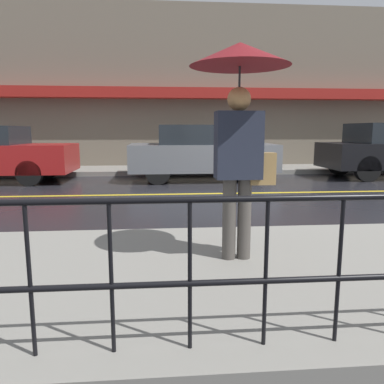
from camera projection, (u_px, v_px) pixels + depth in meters
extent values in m
plane|color=black|center=(255.00, 193.00, 8.20)|extent=(80.00, 80.00, 0.00)
cube|color=gray|center=(223.00, 169.00, 12.46)|extent=(28.00, 2.00, 0.14)
cube|color=gold|center=(255.00, 193.00, 8.20)|extent=(25.20, 0.12, 0.01)
cube|color=#706656|center=(218.00, 89.00, 13.14)|extent=(28.00, 0.30, 5.61)
cube|color=maroon|center=(220.00, 93.00, 12.76)|extent=(16.80, 0.55, 0.35)
cylinder|color=black|center=(30.00, 282.00, 2.00)|extent=(0.02, 0.02, 0.86)
cylinder|color=black|center=(111.00, 279.00, 2.03)|extent=(0.02, 0.02, 0.86)
cylinder|color=black|center=(190.00, 276.00, 2.07)|extent=(0.02, 0.02, 0.86)
cylinder|color=black|center=(266.00, 274.00, 2.10)|extent=(0.02, 0.02, 0.86)
cylinder|color=black|center=(339.00, 271.00, 2.14)|extent=(0.02, 0.02, 0.86)
cylinder|color=#4C4742|center=(229.00, 219.00, 3.57)|extent=(0.13, 0.13, 0.78)
cylinder|color=#4C4742|center=(244.00, 219.00, 3.58)|extent=(0.13, 0.13, 0.78)
cube|color=#232838|center=(238.00, 145.00, 3.46)|extent=(0.42, 0.25, 0.62)
sphere|color=tan|center=(239.00, 99.00, 3.39)|extent=(0.21, 0.21, 0.21)
cylinder|color=#262628|center=(239.00, 106.00, 3.40)|extent=(0.02, 0.02, 0.70)
cone|color=maroon|center=(240.00, 54.00, 3.33)|extent=(0.91, 0.91, 0.21)
cube|color=#9E7A47|center=(262.00, 169.00, 3.51)|extent=(0.24, 0.12, 0.30)
cylinder|color=black|center=(48.00, 167.00, 10.78)|extent=(0.63, 0.22, 0.63)
cylinder|color=black|center=(30.00, 173.00, 9.23)|extent=(0.63, 0.22, 0.63)
cube|color=slate|center=(202.00, 157.00, 10.32)|extent=(3.94, 1.88, 0.72)
cube|color=#1E2328|center=(196.00, 135.00, 10.21)|extent=(2.05, 1.73, 0.51)
cylinder|color=black|center=(239.00, 165.00, 11.29)|extent=(0.64, 0.22, 0.64)
cylinder|color=black|center=(253.00, 171.00, 9.66)|extent=(0.64, 0.22, 0.64)
cylinder|color=black|center=(158.00, 166.00, 11.08)|extent=(0.64, 0.22, 0.64)
cylinder|color=black|center=(158.00, 172.00, 9.45)|extent=(0.64, 0.22, 0.64)
cylinder|color=black|center=(340.00, 164.00, 11.50)|extent=(0.69, 0.22, 0.69)
cylinder|color=black|center=(367.00, 169.00, 9.97)|extent=(0.69, 0.22, 0.69)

